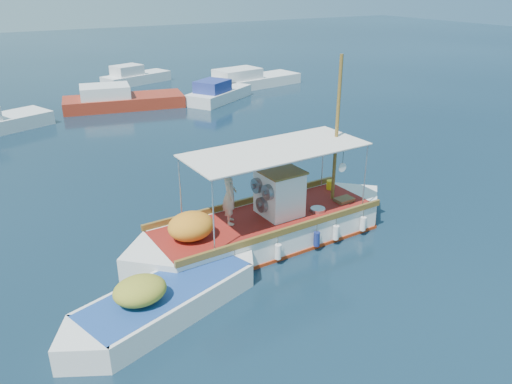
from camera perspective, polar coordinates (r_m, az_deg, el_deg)
ground at (r=17.82m, az=1.53°, el=-4.24°), size 160.00×160.00×0.00m
fishing_caique at (r=16.72m, az=0.99°, el=-4.07°), size 10.15×3.12×6.20m
dinghy at (r=13.77m, az=-10.24°, el=-12.17°), size 6.26×3.25×1.61m
bg_boat_n at (r=35.82m, az=-15.25°, el=10.03°), size 8.33×4.27×1.80m
bg_boat_ne at (r=36.68m, az=-4.39°, el=11.07°), size 5.92×4.79×1.80m
bg_boat_e at (r=41.38m, az=-0.94°, el=12.54°), size 9.10×3.97×1.80m
bg_boat_far_n at (r=44.12m, az=-13.70°, el=12.58°), size 6.09×3.67×1.80m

